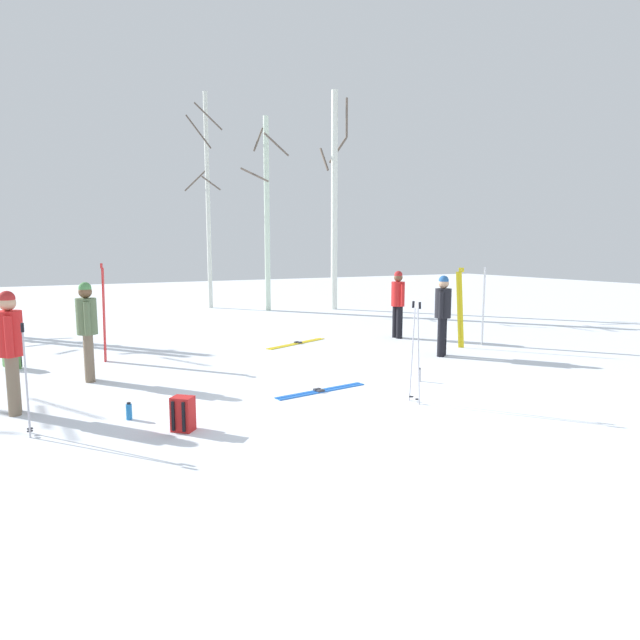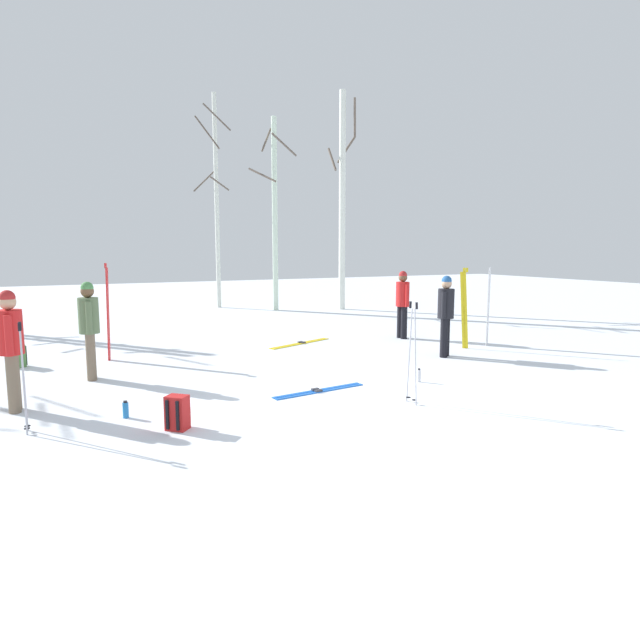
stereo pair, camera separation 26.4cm
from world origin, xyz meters
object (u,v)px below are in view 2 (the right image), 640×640
(person_3, at_px, (402,300))
(ski_pair_planted_2, at_px, (464,309))
(person_1, at_px, (89,324))
(water_bottle_1, at_px, (126,410))
(ski_pair_planted_0, at_px, (488,307))
(backpack_0, at_px, (178,413))
(ski_pair_planted_1, at_px, (108,312))
(ski_poles_1, at_px, (412,350))
(birch_tree_3, at_px, (216,199))
(ski_pair_lying_1, at_px, (300,343))
(birch_tree_5, at_px, (342,199))
(ski_pair_lying_0, at_px, (319,391))
(backpack_1, at_px, (18,356))
(person_0, at_px, (446,311))
(water_bottle_0, at_px, (419,376))
(birch_tree_4, at_px, (275,212))
(person_2, at_px, (11,343))
(ski_poles_0, at_px, (23,374))

(person_3, relative_size, ski_pair_planted_2, 0.93)
(person_1, relative_size, water_bottle_1, 7.24)
(ski_pair_planted_0, height_order, backpack_0, ski_pair_planted_0)
(ski_pair_planted_1, xyz_separation_m, ski_pair_planted_2, (7.40, -2.22, -0.07))
(ski_poles_1, distance_m, birch_tree_3, 14.43)
(ski_pair_lying_1, distance_m, ski_poles_1, 5.40)
(ski_pair_planted_0, bearing_deg, ski_pair_planted_1, 164.87)
(ski_pair_planted_0, distance_m, ski_pair_planted_1, 8.44)
(ski_pair_lying_1, bearing_deg, birch_tree_5, 53.93)
(ski_pair_lying_0, bearing_deg, water_bottle_1, -178.73)
(ski_pair_planted_0, xyz_separation_m, ski_pair_planted_2, (-0.74, -0.02, 0.00))
(ski_pair_planted_1, xyz_separation_m, water_bottle_1, (-0.17, -4.21, -0.87))
(ski_pair_planted_0, xyz_separation_m, backpack_1, (-9.81, 2.24, -0.70))
(person_0, xyz_separation_m, ski_pair_planted_1, (-6.41, 2.79, 0.01))
(person_0, height_order, backpack_0, person_0)
(ski_pair_planted_2, relative_size, ski_poles_1, 1.22)
(backpack_1, bearing_deg, water_bottle_0, -35.05)
(birch_tree_4, bearing_deg, ski_pair_planted_1, -132.85)
(ski_pair_planted_0, bearing_deg, person_1, 176.43)
(water_bottle_1, bearing_deg, person_2, 143.41)
(ski_poles_1, bearing_deg, backpack_0, 173.95)
(person_0, xyz_separation_m, person_3, (0.53, 2.34, 0.00))
(ski_poles_1, relative_size, backpack_0, 3.44)
(ski_pair_lying_0, height_order, ski_poles_1, ski_poles_1)
(person_3, distance_m, ski_poles_0, 9.14)
(person_2, bearing_deg, person_0, 2.93)
(backpack_1, height_order, water_bottle_0, backpack_1)
(person_3, distance_m, birch_tree_4, 7.78)
(birch_tree_4, bearing_deg, ski_pair_lying_1, -106.75)
(person_0, bearing_deg, water_bottle_0, -139.36)
(person_1, relative_size, ski_poles_1, 1.13)
(ski_pair_lying_0, xyz_separation_m, ski_pair_lying_1, (1.51, 4.11, -0.00))
(water_bottle_0, bearing_deg, birch_tree_3, 89.47)
(ski_pair_planted_1, bearing_deg, ski_pair_planted_0, -15.13)
(birch_tree_5, bearing_deg, ski_pair_lying_1, -126.07)
(ski_pair_planted_0, distance_m, water_bottle_1, 8.59)
(person_0, relative_size, ski_pair_lying_0, 1.03)
(backpack_1, xyz_separation_m, water_bottle_1, (1.49, -4.25, -0.10))
(person_2, xyz_separation_m, water_bottle_1, (1.36, -1.01, -0.87))
(person_2, relative_size, birch_tree_5, 0.22)
(ski_pair_lying_1, relative_size, backpack_1, 4.18)
(water_bottle_0, bearing_deg, backpack_0, -171.35)
(ski_pair_lying_0, distance_m, birch_tree_5, 12.47)
(person_0, bearing_deg, person_1, 170.66)
(water_bottle_1, xyz_separation_m, birch_tree_3, (4.88, 12.87, 4.02))
(backpack_1, relative_size, water_bottle_1, 1.86)
(person_2, bearing_deg, birch_tree_4, 51.86)
(person_0, xyz_separation_m, ski_pair_planted_0, (1.74, 0.59, -0.06))
(water_bottle_1, bearing_deg, water_bottle_0, -1.67)
(ski_pair_planted_1, height_order, ski_poles_1, ski_pair_planted_1)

